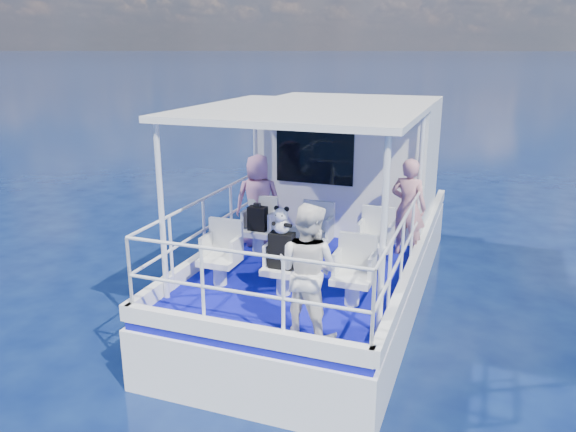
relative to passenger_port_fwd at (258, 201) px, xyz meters
The scene contains 20 objects.
ground 2.00m from the passenger_port_fwd, 27.47° to the right, with size 2000.00×2000.00×0.00m, color #08143E.
hull 1.99m from the passenger_port_fwd, 24.20° to the left, with size 3.00×7.00×1.60m, color white.
deck 1.37m from the passenger_port_fwd, 24.20° to the left, with size 2.90×6.90×0.10m, color #090989.
cabin 2.08m from the passenger_port_fwd, 59.67° to the left, with size 2.85×2.00×2.20m, color white.
canopy 1.97m from the passenger_port_fwd, 35.51° to the right, with size 3.00×3.20×0.08m, color white.
canopy_posts 1.35m from the passenger_port_fwd, 37.31° to the right, with size 2.77×2.97×2.20m.
railings 1.53m from the passenger_port_fwd, 47.13° to the right, with size 2.84×3.59×1.00m, color white, non-canonical shape.
seat_port_fwd 0.65m from the passenger_port_fwd, 68.60° to the right, with size 0.48×0.46×0.38m, color silver.
seat_center_fwd 1.21m from the passenger_port_fwd, 18.05° to the right, with size 0.48×0.46×0.38m, color silver.
seat_stbd_fwd 2.03m from the passenger_port_fwd, ahead, with size 0.48×0.46×0.38m, color silver.
seat_port_aft 1.73m from the passenger_port_fwd, 85.39° to the right, with size 0.48×0.46×0.38m, color silver.
seat_center_aft 2.01m from the passenger_port_fwd, 57.77° to the right, with size 0.48×0.46×0.38m, color silver.
seat_stbd_aft 2.59m from the passenger_port_fwd, 40.27° to the right, with size 0.48×0.46×0.38m, color silver.
passenger_port_fwd is the anchor object (origin of this frame).
passenger_stbd_fwd 2.31m from the passenger_port_fwd, ahead, with size 0.54×0.36×1.49m, color #CE858E.
passenger_stbd_aft 3.00m from the passenger_port_fwd, 56.95° to the right, with size 0.72×0.56×1.49m, color white.
backpack_port 0.46m from the passenger_port_fwd, 68.53° to the right, with size 0.28×0.16×0.37m, color black.
backpack_center 1.98m from the passenger_port_fwd, 58.57° to the right, with size 0.31×0.17×0.46m, color black.
compact_camera 0.44m from the passenger_port_fwd, 69.07° to the right, with size 0.10×0.06×0.06m, color black.
panda 2.01m from the passenger_port_fwd, 58.69° to the right, with size 0.22×0.19×0.34m, color white, non-canonical shape.
Camera 1 is at (2.32, -7.29, 3.92)m, focal length 35.00 mm.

